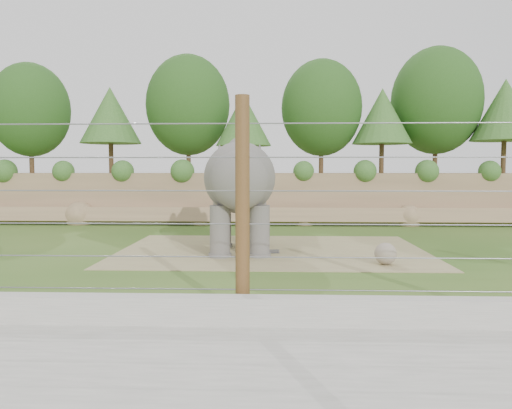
{
  "coord_description": "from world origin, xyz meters",
  "views": [
    {
      "loc": [
        0.58,
        -13.42,
        2.68
      ],
      "look_at": [
        0.0,
        2.0,
        1.6
      ],
      "focal_mm": 35.0,
      "sensor_mm": 36.0,
      "label": 1
    }
  ],
  "objects": [
    {
      "name": "ground",
      "position": [
        0.0,
        0.0,
        0.0
      ],
      "size": [
        90.0,
        90.0,
        0.0
      ],
      "primitive_type": "plane",
      "color": "#2C5718",
      "rests_on": "ground"
    },
    {
      "name": "back_embankment",
      "position": [
        0.59,
        12.68,
        3.97
      ],
      "size": [
        30.0,
        5.52,
        8.77
      ],
      "color": "#866C4E",
      "rests_on": "ground"
    },
    {
      "name": "dirt_patch",
      "position": [
        0.5,
        3.0,
        0.01
      ],
      "size": [
        10.0,
        7.0,
        0.02
      ],
      "primitive_type": "cube",
      "color": "#98865E",
      "rests_on": "ground"
    },
    {
      "name": "drain_grate",
      "position": [
        0.23,
        2.6,
        0.04
      ],
      "size": [
        1.0,
        0.6,
        0.03
      ],
      "primitive_type": "cube",
      "color": "#262628",
      "rests_on": "dirt_patch"
    },
    {
      "name": "elephant",
      "position": [
        -0.55,
        2.64,
        1.87
      ],
      "size": [
        2.3,
        4.76,
        3.75
      ],
      "primitive_type": null,
      "rotation": [
        0.0,
        0.0,
        0.07
      ],
      "color": "#5F5A56",
      "rests_on": "ground"
    },
    {
      "name": "stone_ball",
      "position": [
        3.69,
        0.54,
        0.33
      ],
      "size": [
        0.62,
        0.62,
        0.62
      ],
      "primitive_type": "sphere",
      "color": "gray",
      "rests_on": "dirt_patch"
    },
    {
      "name": "retaining_wall",
      "position": [
        0.0,
        -5.0,
        0.25
      ],
      "size": [
        26.0,
        0.35,
        0.5
      ],
      "primitive_type": "cube",
      "color": "#A19F96",
      "rests_on": "ground"
    },
    {
      "name": "walkway",
      "position": [
        0.0,
        -7.0,
        0.01
      ],
      "size": [
        26.0,
        4.0,
        0.01
      ],
      "primitive_type": "cube",
      "color": "#A19F96",
      "rests_on": "ground"
    },
    {
      "name": "barrier_fence",
      "position": [
        0.0,
        -4.5,
        2.0
      ],
      "size": [
        20.26,
        0.26,
        4.0
      ],
      "color": "#533318",
      "rests_on": "ground"
    }
  ]
}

